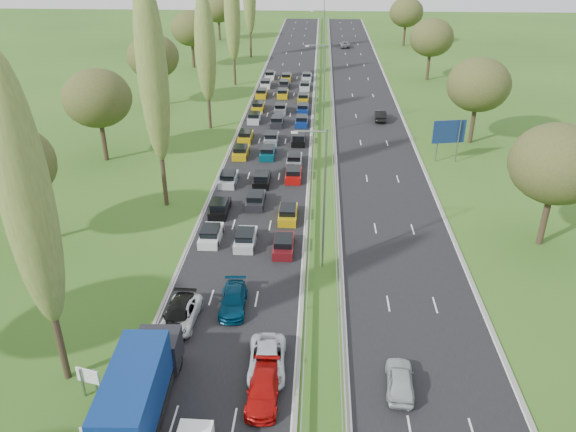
# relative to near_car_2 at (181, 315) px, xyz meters

# --- Properties ---
(ground) EXTENTS (260.00, 260.00, 0.00)m
(ground) POSITION_rel_near_car_2_xyz_m (10.09, 45.17, -0.70)
(ground) COLOR #2D531A
(ground) RESTS_ON ground
(near_carriageway) EXTENTS (10.50, 215.00, 0.04)m
(near_carriageway) POSITION_rel_near_car_2_xyz_m (3.34, 47.67, -0.70)
(near_carriageway) COLOR black
(near_carriageway) RESTS_ON ground
(far_carriageway) EXTENTS (10.50, 215.00, 0.04)m
(far_carriageway) POSITION_rel_near_car_2_xyz_m (16.84, 47.67, -0.70)
(far_carriageway) COLOR black
(far_carriageway) RESTS_ON ground
(central_reservation) EXTENTS (2.36, 215.00, 0.32)m
(central_reservation) POSITION_rel_near_car_2_xyz_m (10.09, 47.67, -0.15)
(central_reservation) COLOR gray
(central_reservation) RESTS_ON ground
(lamp_columns) EXTENTS (0.18, 140.18, 12.00)m
(lamp_columns) POSITION_rel_near_car_2_xyz_m (10.09, 43.17, 5.30)
(lamp_columns) COLOR gray
(lamp_columns) RESTS_ON ground
(poplar_row) EXTENTS (2.80, 127.80, 22.44)m
(poplar_row) POSITION_rel_near_car_2_xyz_m (-5.91, 33.33, 11.69)
(poplar_row) COLOR #2D2116
(poplar_row) RESTS_ON ground
(woodland_left) EXTENTS (8.00, 166.00, 11.10)m
(woodland_left) POSITION_rel_near_car_2_xyz_m (-16.41, 27.79, 6.98)
(woodland_left) COLOR #2D2116
(woodland_left) RESTS_ON ground
(woodland_right) EXTENTS (8.00, 153.00, 11.10)m
(woodland_right) POSITION_rel_near_car_2_xyz_m (29.59, 31.83, 6.98)
(woodland_right) COLOR #2D2116
(woodland_right) RESTS_ON ground
(traffic_queue_fill) EXTENTS (9.11, 68.20, 0.80)m
(traffic_queue_fill) POSITION_rel_near_car_2_xyz_m (3.33, 42.80, -0.26)
(traffic_queue_fill) COLOR silver
(traffic_queue_fill) RESTS_ON ground
(near_car_2) EXTENTS (2.50, 4.98, 1.35)m
(near_car_2) POSITION_rel_near_car_2_xyz_m (0.00, 0.00, 0.00)
(near_car_2) COLOR white
(near_car_2) RESTS_ON near_carriageway
(near_car_3) EXTENTS (2.10, 4.94, 1.42)m
(near_car_3) POSITION_rel_near_car_2_xyz_m (-0.17, -0.08, 0.03)
(near_car_3) COLOR black
(near_car_3) RESTS_ON near_carriageway
(near_car_7) EXTENTS (2.14, 4.77, 1.36)m
(near_car_7) POSITION_rel_near_car_2_xyz_m (3.49, 1.98, 0.00)
(near_car_7) COLOR #05314F
(near_car_7) RESTS_ON near_carriageway
(near_car_10) EXTENTS (2.57, 5.17, 1.41)m
(near_car_10) POSITION_rel_near_car_2_xyz_m (6.59, -4.44, 0.03)
(near_car_10) COLOR silver
(near_car_10) RESTS_ON near_carriageway
(near_car_11) EXTENTS (1.97, 4.73, 1.36)m
(near_car_11) POSITION_rel_near_car_2_xyz_m (6.60, -6.94, 0.00)
(near_car_11) COLOR #AF0D0A
(near_car_11) RESTS_ON near_carriageway
(far_car_0) EXTENTS (1.93, 4.19, 1.39)m
(far_car_0) POSITION_rel_near_car_2_xyz_m (14.86, -5.64, 0.02)
(far_car_0) COLOR #ACB3B5
(far_car_0) RESTS_ON far_carriageway
(far_car_1) EXTENTS (1.86, 4.68, 1.51)m
(far_car_1) POSITION_rel_near_car_2_xyz_m (18.56, 49.30, 0.08)
(far_car_1) COLOR black
(far_car_1) RESTS_ON far_carriageway
(far_car_2) EXTENTS (2.59, 5.03, 1.36)m
(far_car_2) POSITION_rel_near_car_2_xyz_m (15.14, 107.31, 0.00)
(far_car_2) COLOR slate
(far_car_2) RESTS_ON far_carriageway
(blue_lorry) EXTENTS (2.70, 9.71, 4.10)m
(blue_lorry) POSITION_rel_near_car_2_xyz_m (-0.21, -8.69, 1.42)
(blue_lorry) COLOR black
(blue_lorry) RESTS_ON near_carriageway
(info_sign) EXTENTS (1.48, 0.46, 2.10)m
(info_sign) POSITION_rel_near_car_2_xyz_m (-3.81, -7.35, 0.67)
(info_sign) COLOR gray
(info_sign) RESTS_ON ground
(direction_sign) EXTENTS (3.95, 0.86, 5.20)m
(direction_sign) POSITION_rel_near_car_2_xyz_m (24.99, 32.93, 2.87)
(direction_sign) COLOR gray
(direction_sign) RESTS_ON ground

